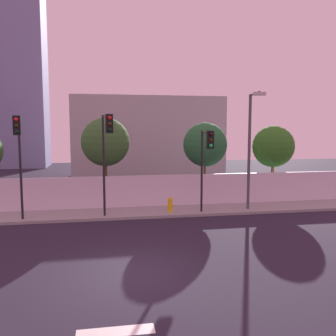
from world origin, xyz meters
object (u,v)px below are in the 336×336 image
at_px(roadside_tree_rightmost, 273,147).
at_px(traffic_light_left, 106,144).
at_px(roadside_tree_midleft, 105,142).
at_px(roadside_tree_midright, 205,145).
at_px(street_lamp_curbside, 251,141).
at_px(fire_hydrant, 170,204).
at_px(traffic_light_center, 206,153).
at_px(traffic_light_right, 19,146).

bearing_deg(roadside_tree_rightmost, traffic_light_left, -160.20).
xyz_separation_m(traffic_light_left, roadside_tree_midleft, (-0.02, 3.86, -0.06)).
bearing_deg(roadside_tree_midright, street_lamp_curbside, -63.41).
relative_size(traffic_light_left, fire_hydrant, 6.29).
bearing_deg(roadside_tree_midleft, street_lamp_curbside, -22.75).
height_order(traffic_light_left, traffic_light_center, traffic_light_left).
height_order(fire_hydrant, roadside_tree_midright, roadside_tree_midright).
bearing_deg(traffic_light_left, roadside_tree_midleft, 90.30).
xyz_separation_m(traffic_light_right, fire_hydrant, (7.48, 0.67, -3.25)).
bearing_deg(traffic_light_center, roadside_tree_rightmost, 34.78).
relative_size(traffic_light_left, roadside_tree_midleft, 0.98).
height_order(street_lamp_curbside, roadside_tree_midleft, street_lamp_curbside).
relative_size(traffic_light_center, fire_hydrant, 5.33).
xyz_separation_m(traffic_light_right, roadside_tree_midleft, (4.11, 3.70, 0.02)).
relative_size(traffic_light_left, street_lamp_curbside, 0.81).
xyz_separation_m(roadside_tree_midleft, roadside_tree_midright, (6.16, 0.00, -0.21)).
height_order(traffic_light_left, fire_hydrant, traffic_light_left).
bearing_deg(fire_hydrant, street_lamp_curbside, -2.97).
relative_size(traffic_light_left, traffic_light_right, 1.02).
relative_size(street_lamp_curbside, roadside_tree_midleft, 1.20).
bearing_deg(traffic_light_right, traffic_light_left, -2.22).
distance_m(roadside_tree_midleft, roadside_tree_midright, 6.16).
bearing_deg(roadside_tree_midleft, traffic_light_center, -37.55).
relative_size(traffic_light_right, street_lamp_curbside, 0.80).
relative_size(traffic_light_center, roadside_tree_midleft, 0.83).
relative_size(traffic_light_right, roadside_tree_midleft, 0.96).
xyz_separation_m(traffic_light_right, roadside_tree_midright, (10.27, 3.70, -0.19)).
distance_m(traffic_light_center, roadside_tree_midright, 4.07).
height_order(traffic_light_right, roadside_tree_rightmost, traffic_light_right).
xyz_separation_m(traffic_light_left, traffic_light_right, (-4.13, 0.16, -0.07)).
xyz_separation_m(fire_hydrant, roadside_tree_midright, (2.79, 3.04, 3.06)).
xyz_separation_m(traffic_light_center, roadside_tree_midleft, (-5.10, 3.92, 0.48)).
bearing_deg(roadside_tree_midleft, roadside_tree_midright, 0.00).
relative_size(traffic_light_center, traffic_light_right, 0.86).
relative_size(roadside_tree_midright, roadside_tree_rightmost, 1.04).
height_order(roadside_tree_midleft, roadside_tree_rightmost, roadside_tree_midleft).
relative_size(traffic_light_left, roadside_tree_rightmost, 1.07).
bearing_deg(traffic_light_right, roadside_tree_rightmost, 13.99).
relative_size(fire_hydrant, roadside_tree_midright, 0.16).
distance_m(traffic_light_center, traffic_light_right, 9.23).
bearing_deg(roadside_tree_midleft, traffic_light_left, -89.70).
xyz_separation_m(roadside_tree_midleft, roadside_tree_rightmost, (10.75, 0.00, -0.37)).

